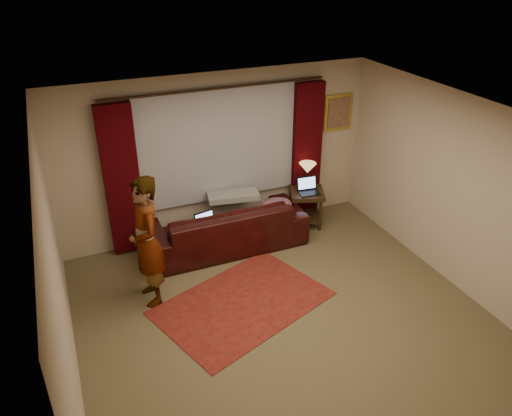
# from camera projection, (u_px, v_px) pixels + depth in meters

# --- Properties ---
(floor) EXTENTS (5.00, 5.00, 0.01)m
(floor) POSITION_uv_depth(u_px,v_px,m) (285.00, 320.00, 6.32)
(floor) COLOR brown
(floor) RESTS_ON ground
(ceiling) EXTENTS (5.00, 5.00, 0.02)m
(ceiling) POSITION_uv_depth(u_px,v_px,m) (292.00, 123.00, 5.09)
(ceiling) COLOR silver
(ceiling) RESTS_ON ground
(wall_back) EXTENTS (5.00, 0.02, 2.60)m
(wall_back) POSITION_uv_depth(u_px,v_px,m) (218.00, 156.00, 7.74)
(wall_back) COLOR #C2B196
(wall_back) RESTS_ON ground
(wall_front) EXTENTS (5.00, 0.02, 2.60)m
(wall_front) POSITION_uv_depth(u_px,v_px,m) (438.00, 393.00, 3.67)
(wall_front) COLOR #C2B196
(wall_front) RESTS_ON ground
(wall_left) EXTENTS (0.02, 5.00, 2.60)m
(wall_left) POSITION_uv_depth(u_px,v_px,m) (58.00, 283.00, 4.85)
(wall_left) COLOR #C2B196
(wall_left) RESTS_ON ground
(wall_right) EXTENTS (0.02, 5.00, 2.60)m
(wall_right) POSITION_uv_depth(u_px,v_px,m) (459.00, 194.00, 6.56)
(wall_right) COLOR #C2B196
(wall_right) RESTS_ON ground
(sheer_curtain) EXTENTS (2.50, 0.05, 1.80)m
(sheer_curtain) POSITION_uv_depth(u_px,v_px,m) (218.00, 145.00, 7.59)
(sheer_curtain) COLOR #A1A0A8
(sheer_curtain) RESTS_ON wall_back
(drape_left) EXTENTS (0.50, 0.14, 2.30)m
(drape_left) POSITION_uv_depth(u_px,v_px,m) (122.00, 181.00, 7.19)
(drape_left) COLOR #340206
(drape_left) RESTS_ON floor
(drape_right) EXTENTS (0.50, 0.14, 2.30)m
(drape_right) POSITION_uv_depth(u_px,v_px,m) (306.00, 152.00, 8.22)
(drape_right) COLOR #340206
(drape_right) RESTS_ON floor
(curtain_rod) EXTENTS (0.04, 0.04, 3.40)m
(curtain_rod) POSITION_uv_depth(u_px,v_px,m) (217.00, 88.00, 7.14)
(curtain_rod) COLOR black
(curtain_rod) RESTS_ON wall_back
(picture_frame) EXTENTS (0.50, 0.04, 0.60)m
(picture_frame) POSITION_uv_depth(u_px,v_px,m) (338.00, 112.00, 8.22)
(picture_frame) COLOR gold
(picture_frame) RESTS_ON wall_back
(sofa) EXTENTS (2.46, 1.07, 0.99)m
(sofa) POSITION_uv_depth(u_px,v_px,m) (225.00, 218.00, 7.63)
(sofa) COLOR black
(sofa) RESTS_ON floor
(throw_blanket) EXTENTS (0.84, 0.44, 0.09)m
(throw_blanket) POSITION_uv_depth(u_px,v_px,m) (233.00, 181.00, 7.66)
(throw_blanket) COLOR gray
(throw_blanket) RESTS_ON sofa
(clothing_pile) EXTENTS (0.50, 0.39, 0.21)m
(clothing_pile) POSITION_uv_depth(u_px,v_px,m) (276.00, 206.00, 7.76)
(clothing_pile) COLOR brown
(clothing_pile) RESTS_ON sofa
(laptop_sofa) EXTENTS (0.39, 0.41, 0.23)m
(laptop_sofa) POSITION_uv_depth(u_px,v_px,m) (208.00, 223.00, 7.28)
(laptop_sofa) COLOR black
(laptop_sofa) RESTS_ON sofa
(area_rug) EXTENTS (2.52, 2.09, 0.01)m
(area_rug) POSITION_uv_depth(u_px,v_px,m) (242.00, 303.00, 6.61)
(area_rug) COLOR maroon
(area_rug) RESTS_ON floor
(end_table) EXTENTS (0.70, 0.70, 0.62)m
(end_table) POSITION_uv_depth(u_px,v_px,m) (306.00, 208.00, 8.32)
(end_table) COLOR black
(end_table) RESTS_ON floor
(tiffany_lamp) EXTENTS (0.39, 0.39, 0.45)m
(tiffany_lamp) POSITION_uv_depth(u_px,v_px,m) (307.00, 176.00, 8.17)
(tiffany_lamp) COLOR olive
(tiffany_lamp) RESTS_ON end_table
(laptop_table) EXTENTS (0.37, 0.40, 0.24)m
(laptop_table) POSITION_uv_depth(u_px,v_px,m) (309.00, 186.00, 8.05)
(laptop_table) COLOR black
(laptop_table) RESTS_ON end_table
(person) EXTENTS (0.56, 0.56, 1.77)m
(person) POSITION_uv_depth(u_px,v_px,m) (147.00, 242.00, 6.29)
(person) COLOR gray
(person) RESTS_ON floor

